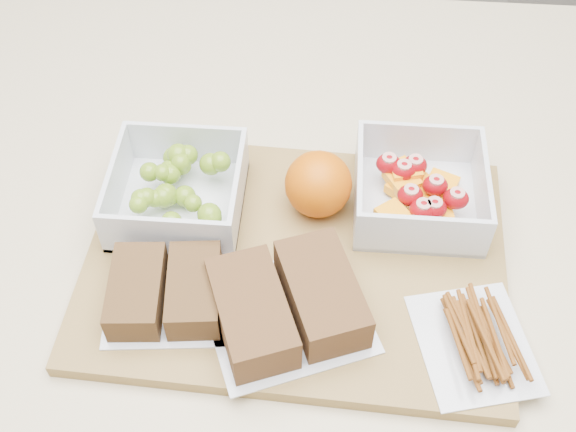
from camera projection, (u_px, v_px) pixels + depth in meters
name	position (u px, v px, depth m)	size (l,w,h in m)	color
counter	(292.00, 419.00, 1.11)	(1.20, 0.90, 0.90)	beige
cutting_board	(295.00, 261.00, 0.73)	(0.42, 0.30, 0.02)	olive
grape_container	(179.00, 190.00, 0.75)	(0.13, 0.13, 0.06)	silver
fruit_container	(419.00, 192.00, 0.75)	(0.13, 0.13, 0.06)	silver
orange	(318.00, 184.00, 0.74)	(0.07, 0.07, 0.07)	#D15A04
sandwich_bag_left	(166.00, 291.00, 0.68)	(0.13, 0.11, 0.04)	silver
sandwich_bag_center	(287.00, 304.00, 0.66)	(0.18, 0.18, 0.04)	silver
pretzel_bag	(476.00, 338.00, 0.65)	(0.13, 0.14, 0.03)	silver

